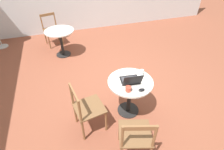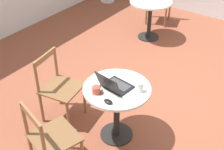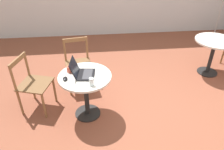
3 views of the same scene
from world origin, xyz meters
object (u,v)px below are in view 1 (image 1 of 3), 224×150
(cafe_table_near, at_px, (130,88))
(mouse, at_px, (142,90))
(chair_near_back, at_px, (87,109))
(chair_near_left, at_px, (135,136))
(chair_mid_right, at_px, (52,30))
(drinking_glass, at_px, (142,73))
(mug, at_px, (128,89))
(cafe_table_mid, at_px, (60,36))
(laptop, at_px, (131,80))

(cafe_table_near, xyz_separation_m, mouse, (-0.26, -0.07, 0.17))
(chair_near_back, bearing_deg, chair_near_left, -141.85)
(chair_near_left, distance_m, chair_mid_right, 4.08)
(cafe_table_near, relative_size, drinking_glass, 6.89)
(cafe_table_near, bearing_deg, mug, 149.07)
(cafe_table_mid, relative_size, chair_mid_right, 0.84)
(mouse, bearing_deg, chair_near_left, 149.73)
(cafe_table_near, relative_size, chair_mid_right, 0.84)
(laptop, height_order, mouse, laptop)
(laptop, bearing_deg, chair_near_left, 163.37)
(chair_near_left, bearing_deg, cafe_table_near, -16.78)
(mug, bearing_deg, drinking_glass, -50.73)
(cafe_table_near, xyz_separation_m, chair_mid_right, (3.17, 1.17, -0.10))
(mug, xyz_separation_m, drinking_glass, (0.30, -0.36, 0.01))
(chair_near_back, distance_m, mouse, 0.90)
(mug, bearing_deg, cafe_table_mid, 17.65)
(cafe_table_near, bearing_deg, drinking_glass, -69.30)
(chair_near_back, bearing_deg, mug, -96.58)
(chair_mid_right, distance_m, mug, 3.55)
(drinking_glass, bearing_deg, cafe_table_mid, 27.20)
(cafe_table_near, bearing_deg, chair_near_left, 163.22)
(cafe_table_near, bearing_deg, chair_near_back, 99.60)
(cafe_table_mid, bearing_deg, mouse, -158.95)
(cafe_table_near, height_order, drinking_glass, drinking_glass)
(cafe_table_mid, height_order, chair_mid_right, chair_mid_right)
(cafe_table_near, bearing_deg, cafe_table_mid, 21.61)
(chair_mid_right, height_order, laptop, laptop)
(cafe_table_near, xyz_separation_m, chair_near_back, (-0.13, 0.77, -0.10))
(chair_near_left, height_order, drinking_glass, chair_near_left)
(chair_mid_right, distance_m, laptop, 3.42)
(chair_near_left, bearing_deg, chair_mid_right, 13.05)
(chair_near_left, bearing_deg, laptop, -16.63)
(cafe_table_near, xyz_separation_m, cafe_table_mid, (2.42, 0.96, 0.00))
(chair_near_back, bearing_deg, drinking_glass, -77.68)
(chair_near_back, xyz_separation_m, chair_near_left, (-0.68, -0.53, 0.00))
(drinking_glass, bearing_deg, cafe_table_near, 110.70)
(chair_mid_right, bearing_deg, chair_near_back, -173.25)
(mug, bearing_deg, chair_mid_right, 17.14)
(cafe_table_near, relative_size, mug, 6.01)
(cafe_table_near, height_order, chair_near_left, chair_near_left)
(drinking_glass, bearing_deg, mouse, 154.99)
(cafe_table_near, distance_m, cafe_table_mid, 2.61)
(mouse, bearing_deg, cafe_table_mid, 21.05)
(chair_near_back, bearing_deg, chair_mid_right, 6.75)
(cafe_table_near, xyz_separation_m, drinking_glass, (0.09, -0.24, 0.21))
(chair_near_back, height_order, chair_near_left, same)
(laptop, height_order, drinking_glass, laptop)
(cafe_table_near, relative_size, chair_near_back, 0.84)
(cafe_table_mid, relative_size, drinking_glass, 6.89)
(laptop, bearing_deg, mouse, -159.90)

